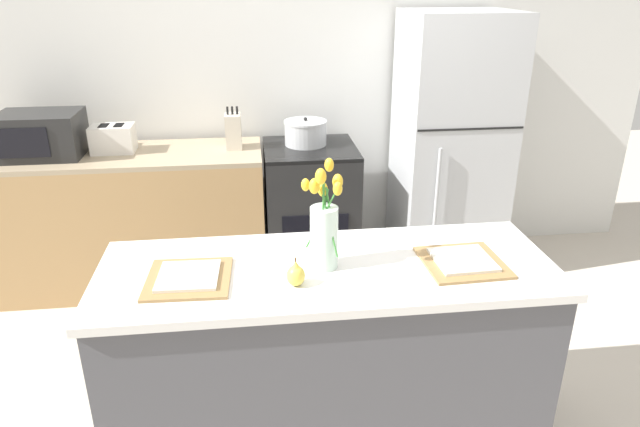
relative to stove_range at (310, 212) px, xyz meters
The scene contains 13 objects.
back_wall 0.98m from the stove_range, 104.01° to the left, with size 5.20×0.08×2.70m.
kitchen_island 1.60m from the stove_range, 93.58° to the right, with size 1.80×0.66×0.89m.
back_counter 1.16m from the stove_range, behind, with size 1.68×0.60×0.91m.
stove_range is the anchor object (origin of this frame).
refrigerator 1.04m from the stove_range, ahead, with size 0.68×0.67×1.75m.
flower_vase 1.71m from the stove_range, 94.11° to the right, with size 0.15×0.14×0.43m.
pear_figurine 1.81m from the stove_range, 97.78° to the right, with size 0.07×0.07×0.11m.
plate_setting_left 1.82m from the stove_range, 111.07° to the right, with size 0.32×0.32×0.02m.
plate_setting_right 1.76m from the stove_range, 75.22° to the right, with size 0.32×0.32×0.02m.
toaster 1.35m from the stove_range, behind, with size 0.28×0.18×0.17m.
cooking_pot 0.54m from the stove_range, 111.29° to the left, with size 0.28×0.28×0.18m.
microwave 1.75m from the stove_range, behind, with size 0.48×0.37×0.27m.
knife_block 0.75m from the stove_range, behind, with size 0.10×0.14×0.27m.
Camera 1 is at (-0.27, -1.97, 1.95)m, focal length 32.00 mm.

